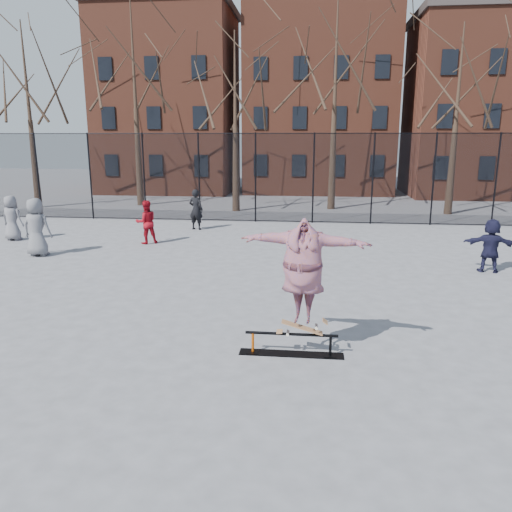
# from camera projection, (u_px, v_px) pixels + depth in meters

# --- Properties ---
(ground) EXTENTS (100.00, 100.00, 0.00)m
(ground) POSITION_uv_depth(u_px,v_px,m) (252.00, 326.00, 10.26)
(ground) COLOR #5D5D62
(skate_rail) EXTENTS (1.86, 0.29, 0.41)m
(skate_rail) POSITION_uv_depth(u_px,v_px,m) (291.00, 346.00, 8.89)
(skate_rail) COLOR black
(skate_rail) RESTS_ON ground
(skateboard) EXTENTS (0.81, 0.19, 0.10)m
(skateboard) POSITION_uv_depth(u_px,v_px,m) (302.00, 331.00, 8.80)
(skateboard) COLOR #9D693E
(skateboard) RESTS_ON skate_rail
(skater) EXTENTS (2.32, 0.92, 1.84)m
(skater) POSITION_uv_depth(u_px,v_px,m) (303.00, 278.00, 8.58)
(skater) COLOR #703990
(skater) RESTS_ON skateboard
(bystander_grey) EXTENTS (0.89, 0.65, 1.68)m
(bystander_grey) POSITION_uv_depth(u_px,v_px,m) (12.00, 218.00, 18.65)
(bystander_grey) COLOR slate
(bystander_grey) RESTS_ON ground
(bystander_black) EXTENTS (0.70, 0.55, 1.69)m
(bystander_black) POSITION_uv_depth(u_px,v_px,m) (196.00, 209.00, 20.85)
(bystander_black) COLOR black
(bystander_black) RESTS_ON ground
(bystander_red) EXTENTS (0.96, 0.91, 1.58)m
(bystander_red) POSITION_uv_depth(u_px,v_px,m) (146.00, 222.00, 18.08)
(bystander_red) COLOR maroon
(bystander_red) RESTS_ON ground
(bystander_navy) EXTENTS (1.50, 0.70, 1.55)m
(bystander_navy) POSITION_uv_depth(u_px,v_px,m) (491.00, 245.00, 14.23)
(bystander_navy) COLOR #1A1A34
(bystander_navy) RESTS_ON ground
(bystander_extra) EXTENTS (0.94, 0.63, 1.90)m
(bystander_extra) POSITION_uv_depth(u_px,v_px,m) (37.00, 227.00, 16.15)
(bystander_extra) COLOR slate
(bystander_extra) RESTS_ON ground
(fence) EXTENTS (34.03, 0.07, 4.00)m
(fence) POSITION_uv_depth(u_px,v_px,m) (286.00, 177.00, 22.35)
(fence) COLOR black
(fence) RESTS_ON ground
(tree_row) EXTENTS (33.66, 7.46, 10.67)m
(tree_row) POSITION_uv_depth(u_px,v_px,m) (287.00, 65.00, 25.16)
(tree_row) COLOR black
(tree_row) RESTS_ON ground
(rowhouses) EXTENTS (29.00, 7.00, 13.00)m
(rowhouses) POSITION_uv_depth(u_px,v_px,m) (308.00, 103.00, 33.91)
(rowhouses) COLOR brown
(rowhouses) RESTS_ON ground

